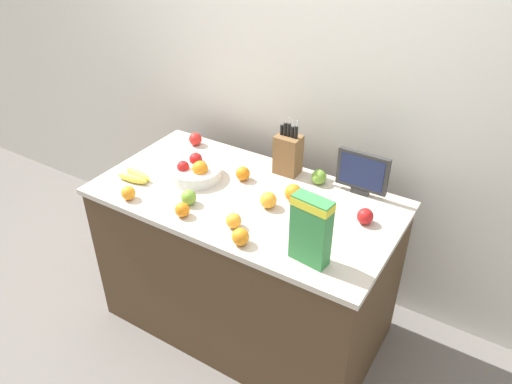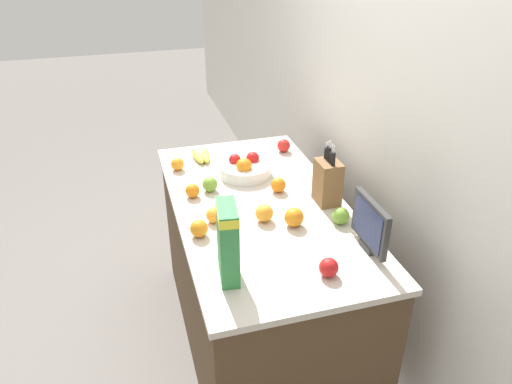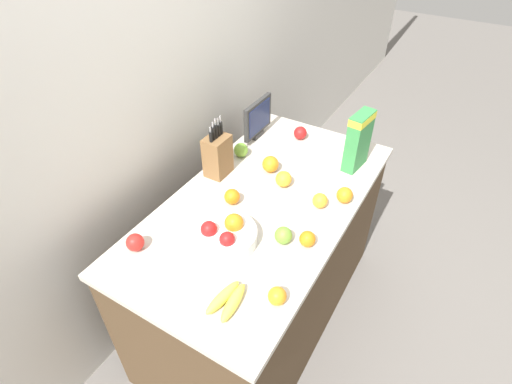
{
  "view_description": "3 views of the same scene",
  "coord_description": "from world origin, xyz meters",
  "px_view_note": "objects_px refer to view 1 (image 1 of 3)",
  "views": [
    {
      "loc": [
        1.13,
        -1.73,
        2.27
      ],
      "look_at": [
        0.07,
        -0.01,
        0.94
      ],
      "focal_mm": 35.0,
      "sensor_mm": 36.0,
      "label": 1
    },
    {
      "loc": [
        1.97,
        -0.59,
        2.1
      ],
      "look_at": [
        -0.03,
        -0.01,
        0.94
      ],
      "focal_mm": 35.0,
      "sensor_mm": 36.0,
      "label": 2
    },
    {
      "loc": [
        -1.26,
        -0.71,
        2.13
      ],
      "look_at": [
        -0.07,
        0.0,
        0.99
      ],
      "focal_mm": 28.0,
      "sensor_mm": 36.0,
      "label": 3
    }
  ],
  "objects_px": {
    "orange_front_center": "(293,193)",
    "apple_near_bananas": "(319,177)",
    "knife_block": "(288,154)",
    "fruit_bowl": "(195,171)",
    "small_monitor": "(362,173)",
    "apple_middle": "(195,139)",
    "orange_mid_left": "(240,237)",
    "apple_by_knife_block": "(365,216)",
    "orange_front_left": "(128,193)",
    "banana_bunch": "(135,176)",
    "cereal_box": "(311,228)",
    "orange_near_bowl": "(243,174)",
    "orange_by_cereal": "(268,200)",
    "apple_rightmost": "(189,197)",
    "orange_front_right": "(182,210)",
    "orange_back_center": "(234,221)"
  },
  "relations": [
    {
      "from": "banana_bunch",
      "to": "orange_by_cereal",
      "type": "distance_m",
      "value": 0.73
    },
    {
      "from": "fruit_bowl",
      "to": "apple_by_knife_block",
      "type": "distance_m",
      "value": 0.91
    },
    {
      "from": "knife_block",
      "to": "apple_rightmost",
      "type": "distance_m",
      "value": 0.58
    },
    {
      "from": "cereal_box",
      "to": "apple_middle",
      "type": "height_order",
      "value": "cereal_box"
    },
    {
      "from": "orange_mid_left",
      "to": "orange_front_center",
      "type": "height_order",
      "value": "orange_front_center"
    },
    {
      "from": "apple_rightmost",
      "to": "apple_middle",
      "type": "height_order",
      "value": "same"
    },
    {
      "from": "orange_front_left",
      "to": "orange_front_center",
      "type": "height_order",
      "value": "orange_front_center"
    },
    {
      "from": "small_monitor",
      "to": "banana_bunch",
      "type": "xyz_separation_m",
      "value": [
        -1.05,
        -0.49,
        -0.1
      ]
    },
    {
      "from": "knife_block",
      "to": "orange_near_bowl",
      "type": "relative_size",
      "value": 4.28
    },
    {
      "from": "apple_rightmost",
      "to": "orange_front_right",
      "type": "bearing_deg",
      "value": -69.2
    },
    {
      "from": "small_monitor",
      "to": "apple_middle",
      "type": "height_order",
      "value": "small_monitor"
    },
    {
      "from": "orange_by_cereal",
      "to": "apple_by_knife_block",
      "type": "bearing_deg",
      "value": 15.51
    },
    {
      "from": "apple_by_knife_block",
      "to": "orange_front_center",
      "type": "relative_size",
      "value": 0.88
    },
    {
      "from": "cereal_box",
      "to": "apple_near_bananas",
      "type": "relative_size",
      "value": 3.97
    },
    {
      "from": "apple_by_knife_block",
      "to": "orange_by_cereal",
      "type": "xyz_separation_m",
      "value": [
        -0.44,
        -0.12,
        0.0
      ]
    },
    {
      "from": "banana_bunch",
      "to": "orange_back_center",
      "type": "xyz_separation_m",
      "value": [
        0.66,
        -0.07,
        0.01
      ]
    },
    {
      "from": "orange_mid_left",
      "to": "orange_back_center",
      "type": "xyz_separation_m",
      "value": [
        -0.09,
        0.08,
        -0.0
      ]
    },
    {
      "from": "fruit_bowl",
      "to": "orange_by_cereal",
      "type": "xyz_separation_m",
      "value": [
        0.47,
        -0.04,
        0.0
      ]
    },
    {
      "from": "orange_mid_left",
      "to": "orange_front_left",
      "type": "distance_m",
      "value": 0.66
    },
    {
      "from": "small_monitor",
      "to": "orange_back_center",
      "type": "bearing_deg",
      "value": -124.34
    },
    {
      "from": "apple_by_knife_block",
      "to": "apple_near_bananas",
      "type": "relative_size",
      "value": 0.97
    },
    {
      "from": "orange_front_center",
      "to": "orange_near_bowl",
      "type": "distance_m",
      "value": 0.32
    },
    {
      "from": "fruit_bowl",
      "to": "orange_by_cereal",
      "type": "height_order",
      "value": "fruit_bowl"
    },
    {
      "from": "cereal_box",
      "to": "orange_back_center",
      "type": "bearing_deg",
      "value": -176.26
    },
    {
      "from": "orange_front_left",
      "to": "orange_near_bowl",
      "type": "height_order",
      "value": "orange_near_bowl"
    },
    {
      "from": "cereal_box",
      "to": "banana_bunch",
      "type": "relative_size",
      "value": 1.69
    },
    {
      "from": "apple_middle",
      "to": "orange_front_left",
      "type": "relative_size",
      "value": 1.08
    },
    {
      "from": "apple_middle",
      "to": "orange_near_bowl",
      "type": "height_order",
      "value": "same"
    },
    {
      "from": "apple_by_knife_block",
      "to": "orange_by_cereal",
      "type": "bearing_deg",
      "value": -164.49
    },
    {
      "from": "cereal_box",
      "to": "orange_by_cereal",
      "type": "distance_m",
      "value": 0.44
    },
    {
      "from": "orange_mid_left",
      "to": "apple_by_knife_block",
      "type": "bearing_deg",
      "value": 46.67
    },
    {
      "from": "apple_middle",
      "to": "orange_mid_left",
      "type": "xyz_separation_m",
      "value": [
        0.73,
        -0.63,
        0.0
      ]
    },
    {
      "from": "orange_near_bowl",
      "to": "orange_front_right",
      "type": "distance_m",
      "value": 0.42
    },
    {
      "from": "orange_front_left",
      "to": "orange_by_cereal",
      "type": "relative_size",
      "value": 0.86
    },
    {
      "from": "orange_near_bowl",
      "to": "orange_back_center",
      "type": "relative_size",
      "value": 1.04
    },
    {
      "from": "fruit_bowl",
      "to": "orange_back_center",
      "type": "xyz_separation_m",
      "value": [
        0.41,
        -0.25,
        -0.0
      ]
    },
    {
      "from": "orange_mid_left",
      "to": "orange_by_cereal",
      "type": "height_order",
      "value": "orange_by_cereal"
    },
    {
      "from": "apple_by_knife_block",
      "to": "orange_near_bowl",
      "type": "distance_m",
      "value": 0.68
    },
    {
      "from": "apple_middle",
      "to": "apple_near_bananas",
      "type": "bearing_deg",
      "value": -0.46
    },
    {
      "from": "apple_by_knife_block",
      "to": "orange_near_bowl",
      "type": "xyz_separation_m",
      "value": [
        -0.68,
        0.02,
        -0.0
      ]
    },
    {
      "from": "orange_front_center",
      "to": "apple_near_bananas",
      "type": "bearing_deg",
      "value": 79.09
    },
    {
      "from": "orange_by_cereal",
      "to": "orange_front_left",
      "type": "bearing_deg",
      "value": -154.18
    },
    {
      "from": "cereal_box",
      "to": "fruit_bowl",
      "type": "xyz_separation_m",
      "value": [
        -0.8,
        0.28,
        -0.13
      ]
    },
    {
      "from": "banana_bunch",
      "to": "orange_mid_left",
      "type": "relative_size",
      "value": 2.36
    },
    {
      "from": "apple_rightmost",
      "to": "orange_front_left",
      "type": "xyz_separation_m",
      "value": [
        -0.28,
        -0.12,
        -0.0
      ]
    },
    {
      "from": "apple_rightmost",
      "to": "orange_front_right",
      "type": "distance_m",
      "value": 0.1
    },
    {
      "from": "small_monitor",
      "to": "apple_rightmost",
      "type": "distance_m",
      "value": 0.85
    },
    {
      "from": "orange_near_bowl",
      "to": "orange_back_center",
      "type": "height_order",
      "value": "orange_near_bowl"
    },
    {
      "from": "knife_block",
      "to": "fruit_bowl",
      "type": "relative_size",
      "value": 1.16
    },
    {
      "from": "cereal_box",
      "to": "orange_front_left",
      "type": "xyz_separation_m",
      "value": [
        -0.96,
        -0.06,
        -0.13
      ]
    }
  ]
}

